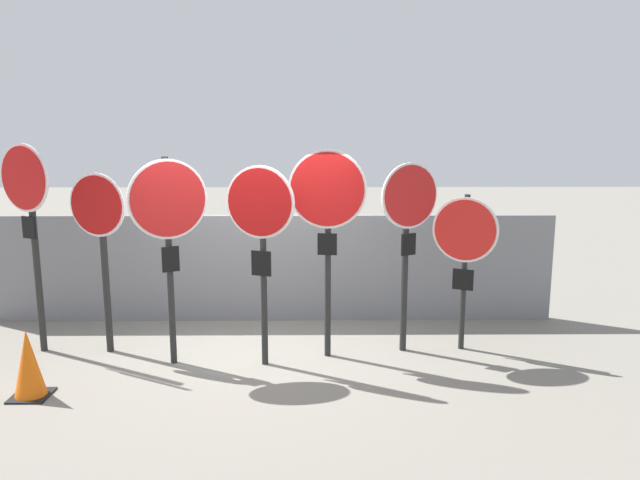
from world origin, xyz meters
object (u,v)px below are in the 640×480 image
(stop_sign_6, at_px, (465,243))
(traffic_cone_0, at_px, (29,364))
(stop_sign_5, at_px, (408,220))
(stop_sign_3, at_px, (261,224))
(stop_sign_0, at_px, (28,206))
(stop_sign_2, at_px, (168,218))
(stop_sign_1, at_px, (100,229))
(stop_sign_4, at_px, (327,210))

(stop_sign_6, xyz_separation_m, traffic_cone_0, (-4.88, -1.33, -1.03))
(stop_sign_5, bearing_deg, stop_sign_3, 167.65)
(stop_sign_0, relative_size, stop_sign_2, 1.05)
(stop_sign_1, distance_m, stop_sign_4, 2.79)
(stop_sign_5, bearing_deg, stop_sign_1, 153.42)
(traffic_cone_0, bearing_deg, stop_sign_6, 15.26)
(stop_sign_5, height_order, traffic_cone_0, stop_sign_5)
(stop_sign_1, relative_size, stop_sign_3, 0.95)
(stop_sign_4, relative_size, stop_sign_6, 1.28)
(stop_sign_0, height_order, stop_sign_6, stop_sign_0)
(stop_sign_3, relative_size, traffic_cone_0, 3.23)
(stop_sign_3, bearing_deg, traffic_cone_0, -141.79)
(stop_sign_3, xyz_separation_m, stop_sign_6, (2.48, 0.50, -0.32))
(stop_sign_0, relative_size, stop_sign_1, 1.15)
(stop_sign_0, xyz_separation_m, stop_sign_2, (1.79, -0.43, -0.09))
(stop_sign_6, bearing_deg, stop_sign_5, -152.57)
(stop_sign_3, relative_size, stop_sign_6, 1.20)
(stop_sign_3, height_order, traffic_cone_0, stop_sign_3)
(stop_sign_6, bearing_deg, stop_sign_3, -144.91)
(stop_sign_6, bearing_deg, stop_sign_2, -149.10)
(stop_sign_6, distance_m, traffic_cone_0, 5.16)
(stop_sign_2, height_order, traffic_cone_0, stop_sign_2)
(stop_sign_4, xyz_separation_m, stop_sign_6, (1.71, 0.23, -0.45))
(stop_sign_4, relative_size, traffic_cone_0, 3.46)
(stop_sign_5, height_order, stop_sign_6, stop_sign_5)
(traffic_cone_0, bearing_deg, stop_sign_3, 19.17)
(stop_sign_1, xyz_separation_m, stop_sign_3, (2.00, -0.44, 0.13))
(stop_sign_1, height_order, stop_sign_4, stop_sign_4)
(stop_sign_4, relative_size, stop_sign_5, 1.07)
(stop_sign_6, relative_size, traffic_cone_0, 2.69)
(stop_sign_6, bearing_deg, stop_sign_1, -155.56)
(stop_sign_4, xyz_separation_m, traffic_cone_0, (-3.17, -1.10, -1.48))
(stop_sign_1, relative_size, stop_sign_2, 0.91)
(traffic_cone_0, bearing_deg, stop_sign_2, 33.67)
(stop_sign_1, bearing_deg, stop_sign_2, -3.96)
(stop_sign_5, distance_m, stop_sign_6, 0.77)
(stop_sign_2, distance_m, stop_sign_4, 1.85)
(stop_sign_5, relative_size, stop_sign_6, 1.20)
(stop_sign_0, distance_m, stop_sign_4, 3.64)
(stop_sign_2, height_order, stop_sign_5, stop_sign_2)
(traffic_cone_0, bearing_deg, stop_sign_4, 19.12)
(stop_sign_1, distance_m, traffic_cone_0, 1.81)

